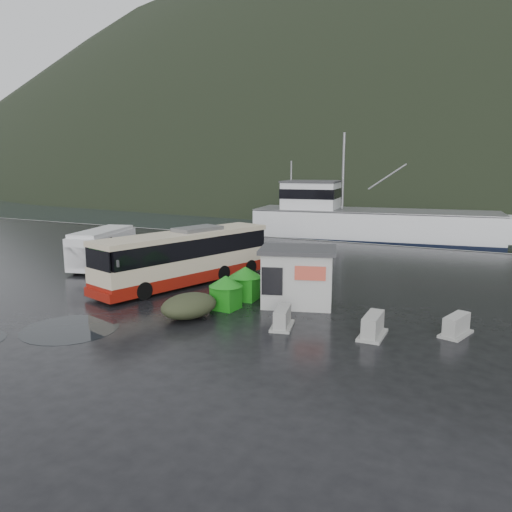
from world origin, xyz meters
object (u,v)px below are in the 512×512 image
at_px(white_van, 104,267).
at_px(fishing_trawler, 374,231).
at_px(waste_bin_right, 226,309).
at_px(ticket_kiosk, 297,305).
at_px(coach_bus, 187,283).
at_px(jersey_barrier_c, 455,335).
at_px(waste_bin_left, 245,299).
at_px(jersey_barrier_b, 372,336).
at_px(dome_tent, 189,317).
at_px(jersey_barrier_a, 282,327).

bearing_deg(white_van, fishing_trawler, 50.61).
relative_size(waste_bin_right, ticket_kiosk, 0.45).
height_order(coach_bus, fishing_trawler, fishing_trawler).
bearing_deg(white_van, coach_bus, -25.99).
distance_m(waste_bin_right, jersey_barrier_c, 9.60).
relative_size(white_van, fishing_trawler, 0.21).
distance_m(waste_bin_right, fishing_trawler, 29.49).
xyz_separation_m(waste_bin_left, jersey_barrier_b, (6.70, -2.50, 0.00)).
height_order(white_van, jersey_barrier_c, white_van).
relative_size(ticket_kiosk, jersey_barrier_c, 2.16).
bearing_deg(jersey_barrier_c, jersey_barrier_b, -151.04).
height_order(coach_bus, waste_bin_right, coach_bus).
height_order(waste_bin_left, dome_tent, waste_bin_left).
height_order(white_van, waste_bin_right, white_van).
bearing_deg(waste_bin_left, waste_bin_right, -91.80).
relative_size(dome_tent, ticket_kiosk, 0.77).
bearing_deg(jersey_barrier_b, fishing_trawler, 103.09).
height_order(waste_bin_right, dome_tent, waste_bin_right).
bearing_deg(dome_tent, jersey_barrier_b, 8.17).
bearing_deg(jersey_barrier_b, white_van, 163.58).
relative_size(coach_bus, jersey_barrier_c, 6.80).
xyz_separation_m(dome_tent, ticket_kiosk, (3.38, 3.86, 0.00)).
bearing_deg(jersey_barrier_a, dome_tent, -171.97).
bearing_deg(waste_bin_right, white_van, 157.98).
bearing_deg(waste_bin_left, white_van, 166.01).
xyz_separation_m(waste_bin_right, jersey_barrier_a, (3.27, -1.23, 0.00)).
distance_m(dome_tent, ticket_kiosk, 5.14).
height_order(coach_bus, jersey_barrier_a, coach_bus).
height_order(jersey_barrier_b, fishing_trawler, fishing_trawler).
bearing_deg(white_van, jersey_barrier_a, -36.64).
bearing_deg(ticket_kiosk, dome_tent, -148.22).
bearing_deg(dome_tent, waste_bin_left, 77.10).
xyz_separation_m(waste_bin_right, fishing_trawler, (-0.27, 29.48, 0.00)).
distance_m(waste_bin_right, jersey_barrier_a, 3.50).
height_order(waste_bin_right, fishing_trawler, fishing_trawler).
xyz_separation_m(white_van, dome_tent, (10.79, -6.48, 0.00)).
distance_m(dome_tent, fishing_trawler, 31.29).
height_order(white_van, dome_tent, white_van).
relative_size(waste_bin_left, jersey_barrier_a, 1.01).
bearing_deg(jersey_barrier_a, waste_bin_right, 159.36).
bearing_deg(waste_bin_left, dome_tent, -102.90).
xyz_separation_m(coach_bus, ticket_kiosk, (6.95, -1.20, 0.00)).
relative_size(waste_bin_right, fishing_trawler, 0.06).
height_order(ticket_kiosk, fishing_trawler, fishing_trawler).
relative_size(waste_bin_left, dome_tent, 0.62).
relative_size(waste_bin_left, jersey_barrier_b, 0.93).
distance_m(white_van, jersey_barrier_b, 19.09).
distance_m(white_van, jersey_barrier_a, 15.96).
distance_m(coach_bus, jersey_barrier_b, 11.78).
bearing_deg(ticket_kiosk, fishing_trawler, 78.98).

